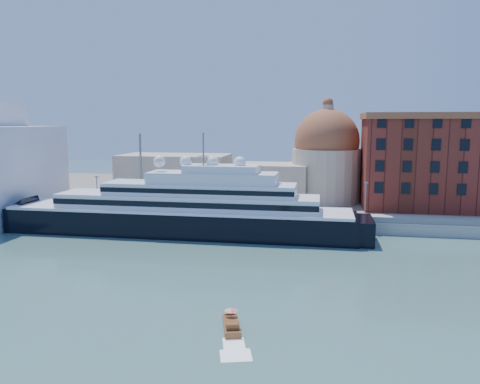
# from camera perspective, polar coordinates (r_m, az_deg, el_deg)

# --- Properties ---
(ground) EXTENTS (400.00, 400.00, 0.00)m
(ground) POSITION_cam_1_polar(r_m,az_deg,el_deg) (74.87, -6.80, -9.43)
(ground) COLOR #365E5E
(ground) RESTS_ON ground
(quay) EXTENTS (180.00, 10.00, 2.50)m
(quay) POSITION_cam_1_polar(r_m,az_deg,el_deg) (106.48, -1.54, -3.28)
(quay) COLOR gray
(quay) RESTS_ON ground
(land) EXTENTS (260.00, 72.00, 2.00)m
(land) POSITION_cam_1_polar(r_m,az_deg,el_deg) (146.31, 1.66, -0.15)
(land) COLOR slate
(land) RESTS_ON ground
(quay_fence) EXTENTS (180.00, 0.10, 1.20)m
(quay_fence) POSITION_cam_1_polar(r_m,az_deg,el_deg) (101.80, -2.05, -2.77)
(quay_fence) COLOR slate
(quay_fence) RESTS_ON quay
(superyacht) EXTENTS (81.82, 11.34, 24.45)m
(superyacht) POSITION_cam_1_polar(r_m,az_deg,el_deg) (98.17, -8.83, -2.62)
(superyacht) COLOR black
(superyacht) RESTS_ON ground
(service_barge) EXTENTS (12.84, 4.54, 2.87)m
(service_barge) POSITION_cam_1_polar(r_m,az_deg,el_deg) (107.55, -22.52, -4.05)
(service_barge) COLOR white
(service_barge) RESTS_ON ground
(water_taxi) EXTENTS (3.04, 5.48, 2.47)m
(water_taxi) POSITION_cam_1_polar(r_m,az_deg,el_deg) (54.28, -1.06, -15.86)
(water_taxi) COLOR brown
(water_taxi) RESTS_ON ground
(warehouse) EXTENTS (43.00, 19.00, 23.25)m
(warehouse) POSITION_cam_1_polar(r_m,az_deg,el_deg) (124.45, 24.48, 3.50)
(warehouse) COLOR maroon
(warehouse) RESTS_ON land
(church) EXTENTS (66.00, 18.00, 25.50)m
(church) POSITION_cam_1_polar(r_m,az_deg,el_deg) (127.26, 3.40, 3.04)
(church) COLOR beige
(church) RESTS_ON land
(lamp_posts) EXTENTS (120.80, 2.40, 18.00)m
(lamp_posts) POSITION_cam_1_polar(r_m,az_deg,el_deg) (106.66, -8.43, 1.33)
(lamp_posts) COLOR slate
(lamp_posts) RESTS_ON quay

